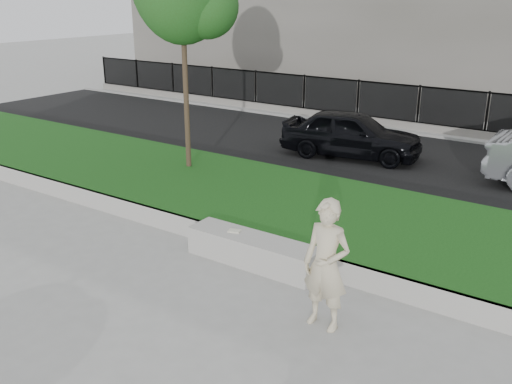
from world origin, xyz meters
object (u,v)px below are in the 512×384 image
Objects in this scene: man at (326,265)px; car_dark at (351,134)px; book at (234,231)px; stone_bench at (253,250)px.

man reaches higher than car_dark.
car_dark is (-1.14, 7.11, 0.20)m from book.
car_dark reaches higher than stone_bench.
book is at bearing 179.42° from car_dark.
man is 0.48× the size of car_dark.
car_dark is at bearing 115.15° from man.
book is 0.05× the size of car_dark.
man is 2.63m from book.
man reaches higher than book.
man is (1.96, -1.04, 0.70)m from stone_bench.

